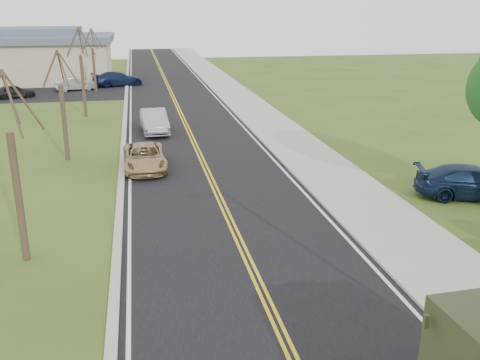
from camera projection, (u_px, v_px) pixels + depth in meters
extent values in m
cube|color=black|center=(175.00, 100.00, 46.53)|extent=(8.00, 120.00, 0.01)
cube|color=#9E998E|center=(222.00, 98.00, 47.26)|extent=(0.30, 120.00, 0.12)
cube|color=#9E998E|center=(241.00, 98.00, 47.58)|extent=(3.20, 120.00, 0.10)
cube|color=#9E998E|center=(126.00, 101.00, 45.76)|extent=(0.30, 120.00, 0.10)
cylinder|color=#38281C|center=(19.00, 198.00, 16.60)|extent=(0.24, 0.24, 4.20)
cylinder|color=#38281C|center=(23.00, 100.00, 15.87)|extent=(1.01, 0.33, 1.90)
cylinder|color=#38281C|center=(11.00, 101.00, 16.27)|extent=(0.13, 1.29, 1.74)
cylinder|color=#38281C|center=(12.00, 104.00, 15.33)|extent=(0.58, 0.90, 1.90)
cylinder|color=#38281C|center=(64.00, 123.00, 27.85)|extent=(0.24, 0.24, 3.96)
cylinder|color=#38281C|center=(68.00, 67.00, 27.16)|extent=(0.96, 0.32, 1.79)
cylinder|color=#38281C|center=(61.00, 68.00, 27.53)|extent=(0.12, 1.22, 1.65)
cylinder|color=#38281C|center=(50.00, 68.00, 27.04)|extent=(0.93, 0.41, 1.79)
cylinder|color=#38281C|center=(50.00, 70.00, 26.50)|extent=(0.75, 0.99, 1.67)
cylinder|color=#38281C|center=(63.00, 69.00, 26.64)|extent=(0.55, 0.85, 1.80)
cylinder|color=#38281C|center=(83.00, 87.00, 38.98)|extent=(0.24, 0.24, 4.44)
cylinder|color=#38281C|center=(87.00, 41.00, 38.20)|extent=(1.07, 0.35, 2.00)
cylinder|color=#38281C|center=(81.00, 42.00, 38.63)|extent=(0.13, 1.36, 1.84)
cylinder|color=#38281C|center=(72.00, 41.00, 38.07)|extent=(1.03, 0.46, 2.00)
cylinder|color=#38281C|center=(73.00, 43.00, 37.46)|extent=(0.83, 1.10, 1.87)
cylinder|color=#38281C|center=(83.00, 42.00, 37.63)|extent=(0.61, 0.95, 2.01)
cylinder|color=#38281C|center=(94.00, 71.00, 50.24)|extent=(0.24, 0.24, 4.08)
cylinder|color=#38281C|center=(97.00, 38.00, 49.53)|extent=(0.99, 0.33, 1.84)
cylinder|color=#38281C|center=(92.00, 39.00, 49.91)|extent=(0.13, 1.25, 1.69)
cylinder|color=#38281C|center=(87.00, 38.00, 49.41)|extent=(0.95, 0.42, 1.85)
cylinder|color=#38281C|center=(87.00, 40.00, 48.85)|extent=(0.77, 1.02, 1.72)
cylinder|color=#38281C|center=(94.00, 39.00, 49.00)|extent=(0.57, 0.88, 1.85)
cube|color=tan|center=(15.00, 62.00, 57.93)|extent=(20.00, 12.00, 4.20)
cube|color=#475466|center=(12.00, 39.00, 57.19)|extent=(21.00, 13.00, 0.70)
cube|color=#475466|center=(11.00, 32.00, 56.97)|extent=(14.00, 8.00, 0.90)
cube|color=black|center=(63.00, 93.00, 50.32)|extent=(18.00, 10.00, 0.02)
imported|color=tan|center=(145.00, 157.00, 26.66)|extent=(2.16, 4.48, 1.23)
imported|color=#A1A1A5|center=(154.00, 121.00, 34.41)|extent=(1.82, 4.55, 1.47)
imported|color=#101D3B|center=(472.00, 182.00, 22.67)|extent=(5.03, 3.07, 1.36)
imported|color=black|center=(14.00, 91.00, 47.40)|extent=(3.79, 2.68, 1.20)
imported|color=#BABABF|center=(75.00, 84.00, 51.79)|extent=(4.06, 2.40, 1.26)
imported|color=#101B3D|center=(118.00, 79.00, 54.71)|extent=(5.42, 3.59, 1.46)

